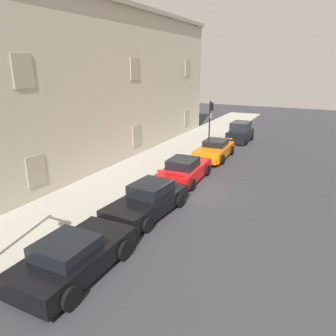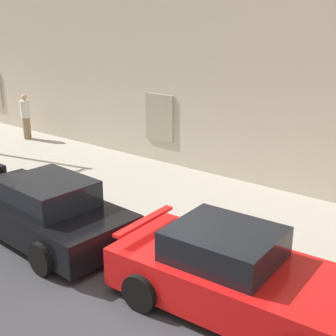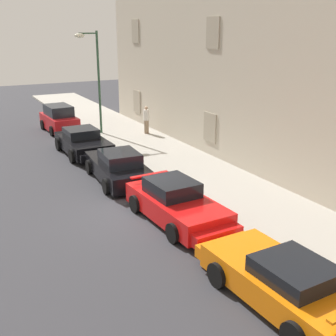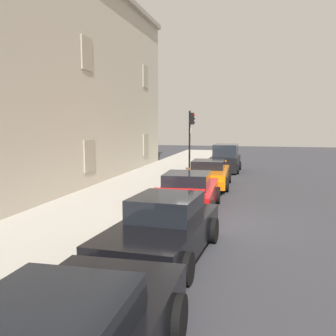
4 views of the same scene
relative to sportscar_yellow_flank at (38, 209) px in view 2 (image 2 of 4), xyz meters
The scene contains 5 objects.
ground_plane 3.76m from the sportscar_yellow_flank, 10.15° to the right, with size 80.00×80.00×0.00m, color #333338.
sidewalk 5.08m from the sportscar_yellow_flank, 43.70° to the left, with size 60.00×4.17×0.14m, color #A8A399.
sportscar_yellow_flank is the anchor object (origin of this frame).
sportscar_white_middle 5.20m from the sportscar_yellow_flank, ahead, with size 4.86×2.26×1.41m.
pedestrian_admiring 8.30m from the sportscar_yellow_flank, 145.75° to the left, with size 0.51×0.51×1.71m.
Camera 2 is at (4.61, -5.13, 4.78)m, focal length 50.08 mm.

